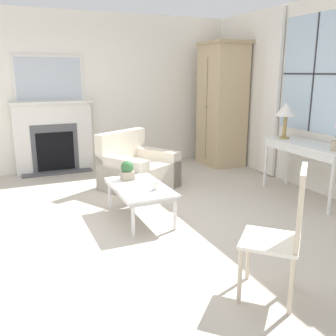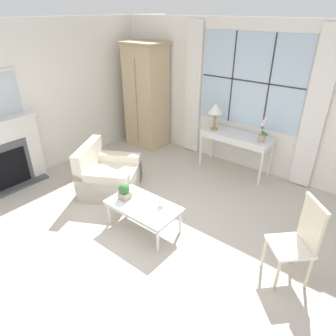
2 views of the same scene
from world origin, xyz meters
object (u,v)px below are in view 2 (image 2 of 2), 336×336
potted_orchid (263,133)px  pillar_candle (161,204)px  armchair_upholstered (108,177)px  side_chair_wooden (300,237)px  potted_plant_small (124,191)px  table_lamp (216,109)px  armoire (147,96)px  coffee_table (143,207)px  fireplace (3,152)px  console_table (236,138)px

potted_orchid → pillar_candle: bearing=-101.4°
potted_orchid → armchair_upholstered: 2.86m
side_chair_wooden → potted_plant_small: size_ratio=4.42×
table_lamp → armchair_upholstered: (-0.93, -2.02, -0.92)m
armoire → armchair_upholstered: bearing=-66.6°
armoire → coffee_table: size_ratio=2.17×
table_lamp → pillar_candle: 2.46m
table_lamp → potted_orchid: 1.01m
potted_orchid → side_chair_wooden: potted_orchid is taller
fireplace → side_chair_wooden: bearing=13.2°
fireplace → pillar_candle: size_ratio=17.11×
potted_orchid → side_chair_wooden: bearing=-55.5°
armchair_upholstered → coffee_table: size_ratio=1.21×
armoire → potted_orchid: 2.80m
armoire → potted_orchid: armoire is taller
armchair_upholstered → side_chair_wooden: side_chair_wooden is taller
table_lamp → armchair_upholstered: size_ratio=0.42×
armoire → table_lamp: size_ratio=4.31×
potted_orchid → armchair_upholstered: potted_orchid is taller
console_table → pillar_candle: bearing=-88.6°
coffee_table → pillar_candle: (0.23, 0.12, 0.09)m
fireplace → armchair_upholstered: 1.89m
table_lamp → side_chair_wooden: 3.08m
potted_orchid → fireplace: bearing=-138.2°
table_lamp → armoire: bearing=179.9°
armoire → pillar_candle: (2.33, -2.30, -0.69)m
table_lamp → potted_plant_small: table_lamp is taller
console_table → potted_plant_small: size_ratio=5.62×
fireplace → table_lamp: size_ratio=3.82×
side_chair_wooden → pillar_candle: bearing=-169.0°
coffee_table → fireplace: bearing=-166.6°
armoire → potted_orchid: size_ratio=4.85×
potted_orchid → coffee_table: potted_orchid is taller
coffee_table → potted_plant_small: potted_plant_small is taller
console_table → coffee_table: (-0.18, -2.47, -0.32)m
console_table → pillar_candle: console_table is taller
potted_orchid → side_chair_wooden: (1.34, -1.94, -0.35)m
pillar_candle → table_lamp: bearing=102.8°
potted_orchid → pillar_candle: potted_orchid is taller
fireplace → potted_orchid: (3.43, 3.06, 0.25)m
fireplace → coffee_table: bearing=13.4°
armoire → table_lamp: bearing=-0.1°
table_lamp → armchair_upholstered: table_lamp is taller
fireplace → potted_plant_small: fireplace is taller
console_table → pillar_candle: 2.36m
pillar_candle → armoire: bearing=135.4°
coffee_table → pillar_candle: size_ratio=8.91×
fireplace → table_lamp: fireplace is taller
potted_plant_small → pillar_candle: (0.56, 0.17, -0.07)m
potted_orchid → pillar_candle: (-0.46, -2.29, -0.49)m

